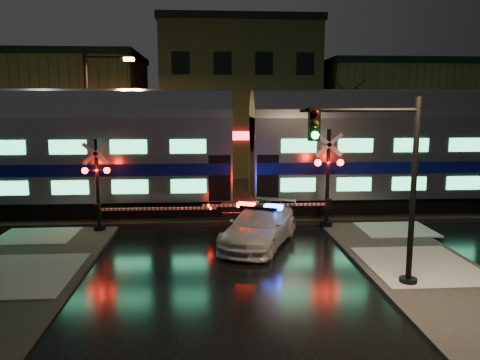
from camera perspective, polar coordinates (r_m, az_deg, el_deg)
name	(u,v)px	position (r m, az deg, el deg)	size (l,w,h in m)	color
ground	(222,246)	(18.28, -2.20, -8.10)	(120.00, 120.00, 0.00)	black
ballast	(219,214)	(23.07, -2.57, -4.15)	(90.00, 4.20, 0.24)	black
sidewalk_right	(470,305)	(14.44, 26.20, -13.56)	(4.00, 20.00, 0.12)	#2D2D2D
building_left	(55,117)	(41.40, -21.66, 7.19)	(14.00, 10.00, 9.00)	#51331F
building_mid	(237,101)	(40.04, -0.33, 9.57)	(12.00, 11.00, 11.50)	brown
building_right	(389,119)	(42.41, 17.67, 7.09)	(12.00, 10.00, 8.50)	#51331F
train	(241,148)	(22.60, 0.18, 3.97)	(51.00, 3.12, 5.92)	black
police_car	(259,226)	(18.30, 2.39, -5.66)	(3.93, 5.47, 1.64)	silver
crossing_signal_right	(320,188)	(20.67, 9.72, -1.02)	(6.19, 0.67, 4.39)	black
crossing_signal_left	(106,195)	(20.57, -16.00, -1.74)	(5.67, 0.65, 4.02)	black
traffic_light	(384,189)	(14.10, 17.18, -1.10)	(3.65, 0.68, 5.64)	black
streetlight	(93,118)	(27.21, -17.49, 7.24)	(2.74, 0.29, 8.19)	black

